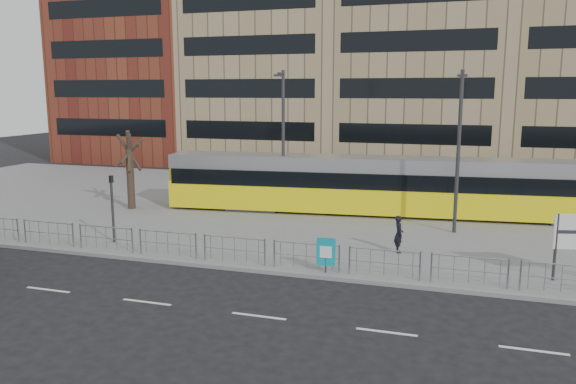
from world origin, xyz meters
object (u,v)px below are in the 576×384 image
(traffic_light_west, at_px, (112,200))
(pedestrian, at_px, (399,234))
(bare_tree, at_px, (128,128))
(lamp_post_east, at_px, (459,145))
(lamp_post_west, at_px, (283,136))
(tram, at_px, (407,186))
(ad_panel, at_px, (326,252))

(traffic_light_west, bearing_deg, pedestrian, 5.57)
(pedestrian, relative_size, bare_tree, 0.24)
(traffic_light_west, bearing_deg, lamp_post_east, 19.07)
(pedestrian, relative_size, lamp_post_west, 0.20)
(pedestrian, height_order, lamp_post_west, lamp_post_west)
(pedestrian, bearing_deg, lamp_post_west, 31.11)
(bare_tree, bearing_deg, tram, 11.05)
(pedestrian, bearing_deg, ad_panel, 129.65)
(tram, relative_size, bare_tree, 4.13)
(ad_panel, bearing_deg, pedestrian, 51.48)
(ad_panel, distance_m, bare_tree, 16.46)
(traffic_light_west, bearing_deg, ad_panel, -12.14)
(tram, relative_size, ad_panel, 20.08)
(tram, bearing_deg, pedestrian, -92.76)
(lamp_post_west, xyz_separation_m, lamp_post_east, (9.50, -2.15, -0.07))
(tram, height_order, lamp_post_east, lamp_post_east)
(tram, height_order, traffic_light_west, tram)
(lamp_post_west, height_order, bare_tree, lamp_post_west)
(tram, height_order, bare_tree, bare_tree)
(traffic_light_west, height_order, lamp_post_west, lamp_post_west)
(ad_panel, distance_m, traffic_light_west, 10.45)
(traffic_light_west, relative_size, lamp_post_west, 0.39)
(pedestrian, height_order, bare_tree, bare_tree)
(tram, xyz_separation_m, lamp_post_east, (2.64, -3.38, 2.67))
(bare_tree, bearing_deg, pedestrian, -15.85)
(tram, distance_m, pedestrian, 7.67)
(pedestrian, distance_m, bare_tree, 17.15)
(ad_panel, bearing_deg, tram, 74.53)
(bare_tree, bearing_deg, lamp_post_east, -1.00)
(traffic_light_west, xyz_separation_m, lamp_post_west, (5.37, 8.64, 2.38))
(bare_tree, bearing_deg, ad_panel, -30.81)
(pedestrian, relative_size, traffic_light_west, 0.52)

